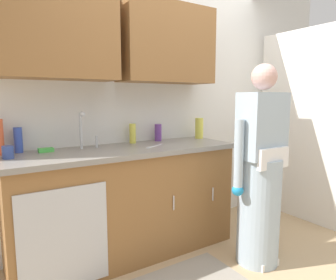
# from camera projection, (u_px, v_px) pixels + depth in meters

# --- Properties ---
(ground_plane) EXTENTS (9.00, 9.00, 0.00)m
(ground_plane) POSITION_uv_depth(u_px,v_px,m) (229.00, 271.00, 2.38)
(ground_plane) COLOR tan
(kitchen_wall_with_uppers) EXTENTS (4.80, 0.44, 2.70)m
(kitchen_wall_with_uppers) POSITION_uv_depth(u_px,v_px,m) (150.00, 86.00, 2.94)
(kitchen_wall_with_uppers) COLOR silver
(kitchen_wall_with_uppers) RESTS_ON ground
(closet_door_panel) EXTENTS (0.04, 1.10, 2.10)m
(closet_door_panel) POSITION_uv_depth(u_px,v_px,m) (301.00, 126.00, 3.35)
(closet_door_panel) COLOR silver
(closet_door_panel) RESTS_ON ground
(counter_cabinet) EXTENTS (1.90, 0.62, 0.90)m
(counter_cabinet) POSITION_uv_depth(u_px,v_px,m) (126.00, 204.00, 2.61)
(counter_cabinet) COLOR brown
(counter_cabinet) RESTS_ON ground
(countertop) EXTENTS (1.96, 0.66, 0.04)m
(countertop) POSITION_uv_depth(u_px,v_px,m) (125.00, 150.00, 2.55)
(countertop) COLOR gray
(countertop) RESTS_ON counter_cabinet
(sink) EXTENTS (0.50, 0.36, 0.35)m
(sink) POSITION_uv_depth(u_px,v_px,m) (92.00, 153.00, 2.40)
(sink) COLOR #B7BABF
(sink) RESTS_ON counter_cabinet
(person_at_sink) EXTENTS (0.55, 0.34, 1.62)m
(person_at_sink) POSITION_uv_depth(u_px,v_px,m) (260.00, 181.00, 2.44)
(person_at_sink) COLOR white
(person_at_sink) RESTS_ON ground
(bottle_water_tall) EXTENTS (0.07, 0.07, 0.17)m
(bottle_water_tall) POSITION_uv_depth(u_px,v_px,m) (158.00, 133.00, 2.95)
(bottle_water_tall) COLOR #66388C
(bottle_water_tall) RESTS_ON countertop
(bottle_dish_liquid) EXTENTS (0.06, 0.06, 0.20)m
(bottle_dish_liquid) POSITION_uv_depth(u_px,v_px,m) (18.00, 140.00, 2.31)
(bottle_dish_liquid) COLOR #334CB2
(bottle_dish_liquid) RESTS_ON countertop
(bottle_water_short) EXTENTS (0.06, 0.06, 0.18)m
(bottle_water_short) POSITION_uv_depth(u_px,v_px,m) (133.00, 133.00, 2.81)
(bottle_water_short) COLOR #D8D14C
(bottle_water_short) RESTS_ON countertop
(bottle_soap) EXTENTS (0.08, 0.08, 0.21)m
(bottle_soap) POSITION_uv_depth(u_px,v_px,m) (199.00, 128.00, 3.14)
(bottle_soap) COLOR #D8D14C
(bottle_soap) RESTS_ON countertop
(cup_by_sink) EXTENTS (0.08, 0.08, 0.09)m
(cup_by_sink) POSITION_uv_depth(u_px,v_px,m) (8.00, 152.00, 2.08)
(cup_by_sink) COLOR #33478C
(cup_by_sink) RESTS_ON countertop
(knife_on_counter) EXTENTS (0.22, 0.15, 0.01)m
(knife_on_counter) POSITION_uv_depth(u_px,v_px,m) (154.00, 146.00, 2.62)
(knife_on_counter) COLOR silver
(knife_on_counter) RESTS_ON countertop
(sponge) EXTENTS (0.11, 0.07, 0.03)m
(sponge) POSITION_uv_depth(u_px,v_px,m) (46.00, 150.00, 2.35)
(sponge) COLOR #4CBF4C
(sponge) RESTS_ON countertop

